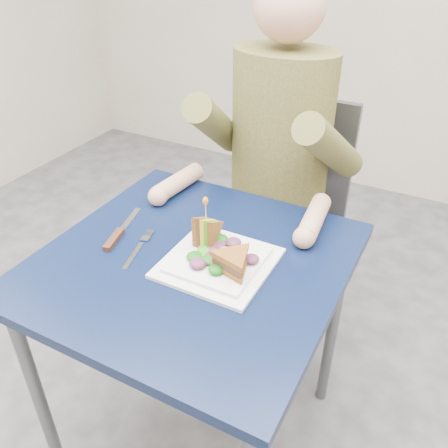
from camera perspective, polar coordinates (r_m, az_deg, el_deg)
The scene contains 13 objects.
ground at distance 1.76m, azimuth -2.88°, elevation -23.40°, with size 4.00×4.00×0.00m, color #4C4C4F.
table at distance 1.27m, azimuth -3.70°, elevation -6.98°, with size 0.75×0.75×0.73m.
chair at distance 1.83m, azimuth 7.34°, elevation 2.45°, with size 0.42×0.40×0.93m.
diner at distance 1.57m, azimuth 6.77°, elevation 12.38°, with size 0.54×0.59×0.74m.
plate at distance 1.19m, azimuth -0.71°, elevation -4.57°, with size 0.26×0.26×0.02m.
sandwich_flat at distance 1.13m, azimuth 1.13°, elevation -4.60°, with size 0.14×0.14×0.05m.
sandwich_upright at distance 1.22m, azimuth -2.16°, elevation -0.94°, with size 0.08×0.13×0.13m.
fork at distance 1.26m, azimuth -10.34°, elevation -3.02°, with size 0.06×0.18×0.01m.
knife at distance 1.32m, azimuth -12.76°, elevation -1.37°, with size 0.07×0.22×0.02m.
toothpick at distance 1.18m, azimuth -2.22°, elevation 1.63°, with size 0.00×0.00×0.06m, color tan.
toothpick_frill at distance 1.17m, azimuth -2.25°, elevation 2.80°, with size 0.01×0.01×0.02m, color orange.
lettuce_spill at distance 1.18m, azimuth -0.27°, elevation -3.56°, with size 0.15×0.13×0.02m, color #337A14, non-canonical shape.
onion_ring at distance 1.17m, azimuth 0.05°, elevation -3.63°, with size 0.04×0.04×0.01m, color #9E4C7A.
Camera 1 is at (0.52, -0.82, 1.47)m, focal length 38.00 mm.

